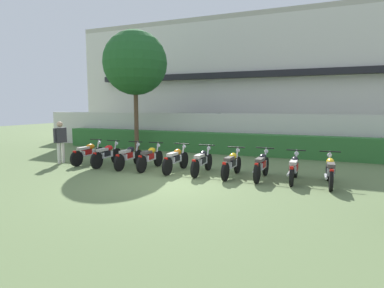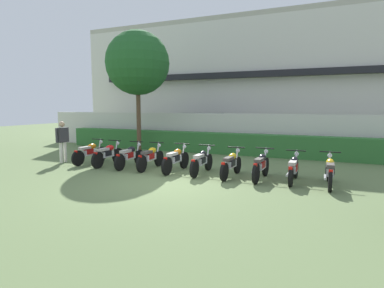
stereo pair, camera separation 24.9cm
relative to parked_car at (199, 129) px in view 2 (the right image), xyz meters
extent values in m
plane|color=#607547|center=(2.69, -9.20, -0.94)|extent=(60.00, 60.00, 0.00)
cube|color=silver|center=(2.69, 4.95, 2.87)|extent=(24.62, 6.00, 7.61)
cube|color=black|center=(2.69, 1.70, 3.25)|extent=(20.68, 0.50, 0.36)
cube|color=#B2AD9E|center=(2.69, 4.95, 6.83)|extent=(24.62, 6.00, 0.30)
cube|color=silver|center=(2.69, -1.95, 0.03)|extent=(23.39, 0.30, 1.94)
cube|color=#337033|center=(2.69, -2.65, -0.43)|extent=(18.71, 0.70, 1.00)
cube|color=#9EA3A8|center=(0.05, 0.00, -0.20)|extent=(4.60, 2.11, 1.00)
cube|color=#2D333D|center=(-0.15, 0.01, 0.63)|extent=(2.80, 1.86, 0.65)
cylinder|color=black|center=(1.68, 0.83, -0.60)|extent=(0.69, 0.26, 0.68)
cylinder|color=black|center=(1.57, -1.02, -0.60)|extent=(0.69, 0.26, 0.68)
cylinder|color=black|center=(-1.47, 1.01, -0.60)|extent=(0.69, 0.26, 0.68)
cylinder|color=black|center=(-1.58, -0.83, -0.60)|extent=(0.69, 0.26, 0.68)
cylinder|color=brown|center=(-1.81, -3.70, 0.73)|extent=(0.22, 0.22, 3.33)
sphere|color=#235B28|center=(-1.81, -3.70, 3.51)|extent=(3.18, 3.18, 3.18)
cylinder|color=black|center=(-1.72, -6.74, -0.63)|extent=(0.11, 0.61, 0.60)
cylinder|color=black|center=(-1.76, -8.04, -0.63)|extent=(0.11, 0.61, 0.60)
cube|color=silver|center=(-1.74, -7.44, -0.48)|extent=(0.22, 0.61, 0.22)
ellipsoid|color=orange|center=(-1.74, -7.27, -0.25)|extent=(0.24, 0.45, 0.22)
cube|color=#B2ADA3|center=(-1.75, -7.67, -0.27)|extent=(0.22, 0.53, 0.10)
cube|color=red|center=(-1.77, -8.14, -0.35)|extent=(0.10, 0.08, 0.08)
cylinder|color=silver|center=(-1.72, -6.83, -0.31)|extent=(0.06, 0.23, 0.65)
cylinder|color=black|center=(-1.73, -6.92, 0.01)|extent=(0.60, 0.06, 0.04)
sphere|color=silver|center=(-1.72, -6.72, -0.13)|extent=(0.14, 0.14, 0.14)
cylinder|color=silver|center=(-1.87, -7.69, -0.61)|extent=(0.09, 0.55, 0.07)
cube|color=#A51414|center=(-1.75, -7.49, -0.43)|extent=(0.25, 0.37, 0.20)
cylinder|color=black|center=(-0.73, -6.92, -0.63)|extent=(0.09, 0.62, 0.62)
cylinder|color=black|center=(-0.73, -8.13, -0.63)|extent=(0.09, 0.62, 0.62)
cube|color=silver|center=(-0.73, -7.57, -0.48)|extent=(0.20, 0.60, 0.22)
ellipsoid|color=red|center=(-0.73, -7.40, -0.25)|extent=(0.22, 0.44, 0.22)
cube|color=#B2ADA3|center=(-0.73, -7.80, -0.27)|extent=(0.20, 0.52, 0.10)
cube|color=red|center=(-0.73, -8.23, -0.35)|extent=(0.10, 0.08, 0.08)
cylinder|color=silver|center=(-0.73, -7.01, -0.31)|extent=(0.05, 0.23, 0.65)
cylinder|color=black|center=(-0.73, -7.10, 0.01)|extent=(0.60, 0.04, 0.04)
sphere|color=silver|center=(-0.73, -6.90, -0.13)|extent=(0.14, 0.14, 0.14)
cylinder|color=silver|center=(-0.85, -7.82, -0.61)|extent=(0.07, 0.55, 0.07)
cube|color=black|center=(-0.73, -7.62, -0.43)|extent=(0.24, 0.36, 0.20)
cylinder|color=black|center=(0.23, -6.82, -0.64)|extent=(0.11, 0.60, 0.60)
cylinder|color=black|center=(0.28, -8.15, -0.64)|extent=(0.11, 0.60, 0.60)
cube|color=silver|center=(0.25, -7.53, -0.49)|extent=(0.22, 0.61, 0.22)
ellipsoid|color=black|center=(0.25, -7.36, -0.26)|extent=(0.24, 0.45, 0.22)
cube|color=#B2ADA3|center=(0.26, -7.76, -0.28)|extent=(0.22, 0.53, 0.10)
cube|color=red|center=(0.28, -8.25, -0.36)|extent=(0.10, 0.08, 0.08)
cylinder|color=silver|center=(0.23, -6.91, -0.32)|extent=(0.06, 0.23, 0.65)
cylinder|color=black|center=(0.23, -7.00, 0.00)|extent=(0.60, 0.06, 0.04)
sphere|color=silver|center=(0.23, -6.80, -0.14)|extent=(0.14, 0.14, 0.14)
cylinder|color=silver|center=(0.14, -7.79, -0.62)|extent=(0.09, 0.55, 0.07)
cube|color=#A51414|center=(0.26, -7.58, -0.44)|extent=(0.25, 0.37, 0.20)
cylinder|color=black|center=(1.13, -6.80, -0.63)|extent=(0.11, 0.61, 0.61)
cylinder|color=black|center=(1.16, -8.08, -0.63)|extent=(0.11, 0.61, 0.61)
cube|color=silver|center=(1.14, -7.49, -0.48)|extent=(0.22, 0.61, 0.22)
ellipsoid|color=yellow|center=(1.14, -7.32, -0.25)|extent=(0.23, 0.45, 0.22)
cube|color=#4C4742|center=(1.15, -7.72, -0.27)|extent=(0.21, 0.53, 0.10)
cube|color=red|center=(1.16, -8.18, -0.35)|extent=(0.10, 0.08, 0.08)
cylinder|color=silver|center=(1.13, -6.89, -0.31)|extent=(0.06, 0.23, 0.65)
cylinder|color=black|center=(1.13, -6.98, 0.01)|extent=(0.60, 0.05, 0.04)
sphere|color=silver|center=(1.13, -6.78, -0.13)|extent=(0.14, 0.14, 0.14)
cylinder|color=silver|center=(1.03, -7.75, -0.61)|extent=(0.08, 0.55, 0.07)
cube|color=#A51414|center=(1.15, -7.54, -0.43)|extent=(0.25, 0.37, 0.20)
cylinder|color=black|center=(2.21, -6.80, -0.63)|extent=(0.10, 0.62, 0.62)
cylinder|color=black|center=(2.19, -8.13, -0.63)|extent=(0.10, 0.62, 0.62)
cube|color=silver|center=(2.20, -7.51, -0.48)|extent=(0.21, 0.60, 0.22)
ellipsoid|color=orange|center=(2.20, -7.34, -0.25)|extent=(0.23, 0.44, 0.22)
cube|color=beige|center=(2.19, -7.74, -0.27)|extent=(0.21, 0.52, 0.10)
cube|color=red|center=(2.19, -8.23, -0.35)|extent=(0.10, 0.08, 0.08)
cylinder|color=silver|center=(2.21, -6.89, -0.31)|extent=(0.05, 0.23, 0.65)
cylinder|color=black|center=(2.21, -6.98, 0.01)|extent=(0.60, 0.05, 0.04)
sphere|color=silver|center=(2.21, -6.78, -0.13)|extent=(0.14, 0.14, 0.14)
cylinder|color=silver|center=(2.07, -7.76, -0.61)|extent=(0.08, 0.55, 0.07)
cube|color=black|center=(2.20, -7.56, -0.43)|extent=(0.25, 0.36, 0.20)
cylinder|color=black|center=(3.17, -6.78, -0.64)|extent=(0.10, 0.60, 0.60)
cylinder|color=black|center=(3.18, -8.11, -0.64)|extent=(0.10, 0.60, 0.60)
cube|color=silver|center=(3.18, -7.50, -0.49)|extent=(0.21, 0.60, 0.22)
ellipsoid|color=black|center=(3.18, -7.33, -0.26)|extent=(0.22, 0.44, 0.22)
cube|color=#B2ADA3|center=(3.18, -7.73, -0.28)|extent=(0.20, 0.52, 0.10)
cube|color=red|center=(3.18, -8.21, -0.36)|extent=(0.10, 0.08, 0.08)
cylinder|color=silver|center=(3.17, -6.87, -0.32)|extent=(0.05, 0.23, 0.65)
cylinder|color=black|center=(3.17, -6.96, 0.00)|extent=(0.60, 0.04, 0.04)
sphere|color=silver|center=(3.17, -6.76, -0.14)|extent=(0.14, 0.14, 0.14)
cylinder|color=silver|center=(3.06, -7.75, -0.62)|extent=(0.07, 0.55, 0.07)
cube|color=black|center=(3.18, -7.55, -0.44)|extent=(0.24, 0.36, 0.20)
cylinder|color=black|center=(4.27, -6.85, -0.65)|extent=(0.12, 0.58, 0.58)
cylinder|color=black|center=(4.21, -8.15, -0.65)|extent=(0.12, 0.58, 0.58)
cube|color=silver|center=(4.24, -7.55, -0.50)|extent=(0.23, 0.61, 0.22)
ellipsoid|color=yellow|center=(4.24, -7.38, -0.27)|extent=(0.24, 0.45, 0.22)
cube|color=#4C4742|center=(4.23, -7.78, -0.29)|extent=(0.22, 0.53, 0.10)
cube|color=red|center=(4.21, -8.25, -0.37)|extent=(0.10, 0.08, 0.08)
cylinder|color=silver|center=(4.26, -6.94, -0.33)|extent=(0.06, 0.23, 0.65)
cylinder|color=black|center=(4.26, -7.03, -0.01)|extent=(0.60, 0.06, 0.04)
sphere|color=silver|center=(4.27, -6.83, -0.15)|extent=(0.14, 0.14, 0.14)
cylinder|color=silver|center=(4.11, -7.80, -0.63)|extent=(0.09, 0.55, 0.07)
cube|color=black|center=(4.23, -7.60, -0.45)|extent=(0.26, 0.37, 0.20)
cylinder|color=black|center=(5.24, -6.87, -0.62)|extent=(0.11, 0.63, 0.62)
cylinder|color=black|center=(5.19, -8.10, -0.62)|extent=(0.11, 0.63, 0.62)
cube|color=silver|center=(5.21, -7.53, -0.47)|extent=(0.22, 0.61, 0.22)
ellipsoid|color=black|center=(5.22, -7.36, -0.24)|extent=(0.24, 0.45, 0.22)
cube|color=#4C4742|center=(5.20, -7.76, -0.26)|extent=(0.22, 0.53, 0.10)
cube|color=red|center=(5.18, -8.20, -0.34)|extent=(0.10, 0.08, 0.08)
cylinder|color=silver|center=(5.23, -6.96, -0.30)|extent=(0.06, 0.23, 0.65)
cylinder|color=black|center=(5.23, -7.05, 0.02)|extent=(0.60, 0.06, 0.04)
sphere|color=silver|center=(5.24, -6.85, -0.12)|extent=(0.14, 0.14, 0.14)
cylinder|color=silver|center=(5.08, -7.78, -0.60)|extent=(0.09, 0.55, 0.07)
cube|color=#A51414|center=(5.21, -7.58, -0.42)|extent=(0.25, 0.37, 0.20)
cylinder|color=black|center=(6.20, -6.79, -0.66)|extent=(0.10, 0.56, 0.56)
cylinder|color=black|center=(6.18, -8.03, -0.66)|extent=(0.10, 0.56, 0.56)
cube|color=silver|center=(6.19, -7.46, -0.51)|extent=(0.21, 0.60, 0.22)
ellipsoid|color=black|center=(6.19, -7.29, -0.28)|extent=(0.23, 0.44, 0.22)
cube|color=#B2ADA3|center=(6.19, -7.69, -0.30)|extent=(0.21, 0.52, 0.10)
cube|color=red|center=(6.18, -8.13, -0.38)|extent=(0.10, 0.08, 0.08)
cylinder|color=silver|center=(6.20, -6.88, -0.34)|extent=(0.05, 0.23, 0.65)
cylinder|color=black|center=(6.20, -6.97, -0.02)|extent=(0.60, 0.04, 0.04)
sphere|color=silver|center=(6.20, -6.77, -0.16)|extent=(0.14, 0.14, 0.14)
cylinder|color=silver|center=(6.07, -7.71, -0.64)|extent=(0.08, 0.55, 0.07)
cube|color=#A51414|center=(6.19, -7.51, -0.46)|extent=(0.24, 0.36, 0.20)
cylinder|color=black|center=(7.18, -6.89, -0.63)|extent=(0.11, 0.61, 0.61)
cylinder|color=black|center=(7.23, -8.18, -0.63)|extent=(0.11, 0.61, 0.61)
cube|color=silver|center=(7.21, -7.58, -0.48)|extent=(0.22, 0.61, 0.22)
ellipsoid|color=yellow|center=(7.20, -7.41, -0.25)|extent=(0.24, 0.45, 0.22)
cube|color=#4C4742|center=(7.21, -7.81, -0.27)|extent=(0.22, 0.53, 0.10)
cube|color=red|center=(7.23, -8.28, -0.35)|extent=(0.10, 0.08, 0.08)
cylinder|color=silver|center=(7.18, -6.98, -0.31)|extent=(0.06, 0.23, 0.65)
cylinder|color=black|center=(7.19, -7.07, 0.01)|extent=(0.60, 0.06, 0.04)
sphere|color=silver|center=(7.18, -6.87, -0.13)|extent=(0.14, 0.14, 0.14)
cylinder|color=silver|center=(7.10, -7.84, -0.61)|extent=(0.09, 0.55, 0.07)
cube|color=black|center=(7.21, -7.63, -0.43)|extent=(0.25, 0.37, 0.20)
cylinder|color=silver|center=(-2.89, -7.58, -0.52)|extent=(0.13, 0.13, 0.84)
cylinder|color=silver|center=(-2.89, -7.80, -0.52)|extent=(0.13, 0.13, 0.84)
cube|color=#38383D|center=(-2.89, -7.69, 0.20)|extent=(0.22, 0.49, 0.60)
cylinder|color=#38383D|center=(-2.89, -7.40, 0.22)|extent=(0.09, 0.09, 0.57)
cylinder|color=#38383D|center=(-2.89, -7.99, 0.22)|extent=(0.09, 0.09, 0.57)
sphere|color=tan|center=(-2.89, -7.69, 0.65)|extent=(0.23, 0.23, 0.23)
camera|label=1|loc=(6.99, -17.53, 1.39)|focal=29.85mm
camera|label=2|loc=(7.22, -17.43, 1.39)|focal=29.85mm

